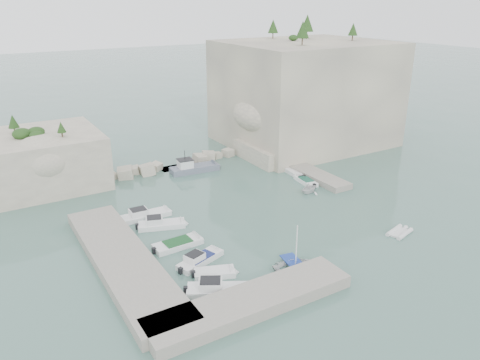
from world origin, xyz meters
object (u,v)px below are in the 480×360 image
tender_east_d (278,168)px  tender_east_c (295,174)px  motorboat_b (162,227)px  motorboat_d (200,262)px  motorboat_e (215,275)px  work_boat (195,171)px  tender_east_a (309,193)px  motorboat_a (146,218)px  motorboat_f (221,293)px  motorboat_c (178,246)px  tender_east_b (306,183)px  rowboat (295,269)px  inflatable_dinghy (399,234)px

tender_east_d → tender_east_c: bearing=-171.5°
motorboat_b → tender_east_c: motorboat_b is taller
motorboat_b → motorboat_d: size_ratio=1.03×
motorboat_e → work_boat: size_ratio=0.52×
motorboat_d → tender_east_a: size_ratio=1.89×
motorboat_a → motorboat_f: 17.35m
motorboat_c → tender_east_a: size_ratio=1.91×
motorboat_e → tender_east_c: bearing=58.6°
motorboat_d → tender_east_c: bearing=13.2°
work_boat → tender_east_a: bearing=-52.9°
motorboat_c → motorboat_e: 6.69m
tender_east_a → tender_east_b: (1.76, 2.89, 0.00)m
motorboat_d → motorboat_c: bearing=78.7°
motorboat_a → motorboat_f: size_ratio=0.98×
motorboat_c → tender_east_c: (22.93, 10.50, 0.00)m
motorboat_e → rowboat: (7.05, -2.87, 0.00)m
inflatable_dinghy → tender_east_d: size_ratio=0.65×
tender_east_b → tender_east_c: same height
motorboat_c → tender_east_a: (20.38, 4.21, 0.00)m
inflatable_dinghy → tender_east_c: bearing=71.2°
motorboat_d → work_boat: (10.51, 23.04, 0.00)m
motorboat_c → work_boat: size_ratio=0.71×
motorboat_d → work_boat: bearing=45.7°
motorboat_a → motorboat_e: (1.12, -14.69, 0.00)m
inflatable_dinghy → motorboat_e: bearing=156.7°
motorboat_d → inflatable_dinghy: size_ratio=1.69×
rowboat → tender_east_a: (12.64, 13.73, 0.00)m
motorboat_e → inflatable_dinghy: motorboat_e is taller
motorboat_a → motorboat_b: bearing=-76.8°
motorboat_a → tender_east_b: 22.59m
motorboat_b → motorboat_f: size_ratio=0.88×
tender_east_a → tender_east_c: tender_east_a is taller
motorboat_d → work_boat: work_boat is taller
motorboat_d → rowboat: 9.06m
motorboat_b → inflatable_dinghy: (21.34, -14.60, 0.00)m
motorboat_b → tender_east_d: (22.29, 9.21, 0.00)m
motorboat_d → motorboat_e: 2.69m
tender_east_c → work_boat: (-11.83, 8.57, 0.00)m
tender_east_a → motorboat_d: bearing=101.6°
motorboat_a → tender_east_c: size_ratio=1.18×
motorboat_e → tender_east_b: same height
motorboat_e → tender_east_a: tender_east_a is taller
motorboat_a → work_boat: work_boat is taller
motorboat_f → tender_east_d: size_ratio=1.27×
motorboat_a → tender_east_d: size_ratio=1.24×
tender_east_a → motorboat_e: bearing=108.1°
rowboat → tender_east_c: bearing=-28.6°
tender_east_a → motorboat_b: bearing=77.3°
motorboat_a → tender_east_c: motorboat_a is taller
motorboat_c → motorboat_d: (0.59, -3.97, 0.00)m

